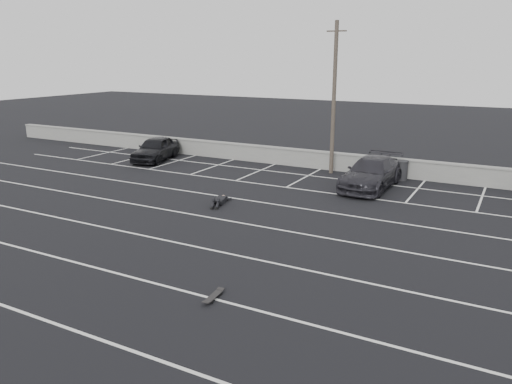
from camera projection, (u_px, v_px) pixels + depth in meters
The scene contains 9 objects.
ground at pixel (158, 239), 18.31m from camera, with size 120.00×120.00×0.00m, color black.
seawall at pixel (306, 158), 30.06m from camera, with size 50.00×0.45×1.06m.
stall_lines at pixel (220, 207), 22.09m from camera, with size 36.00×20.05×0.01m.
car_left at pixel (156, 149), 31.97m from camera, with size 1.79×4.46×1.52m, color black.
car_right at pixel (371, 173), 25.24m from camera, with size 2.14×5.27×1.53m, color #25242A.
utility_pole at pixel (334, 99), 27.55m from camera, with size 1.11×0.22×8.34m.
trash_bin at pixel (402, 170), 26.91m from camera, with size 0.87×0.87×1.06m.
person at pixel (221, 198), 22.80m from camera, with size 1.48×2.40×0.45m, color black, non-canonical shape.
skateboard at pixel (213, 296), 13.74m from camera, with size 0.28×0.82×0.10m.
Camera 1 is at (11.32, -13.46, 6.46)m, focal length 35.00 mm.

